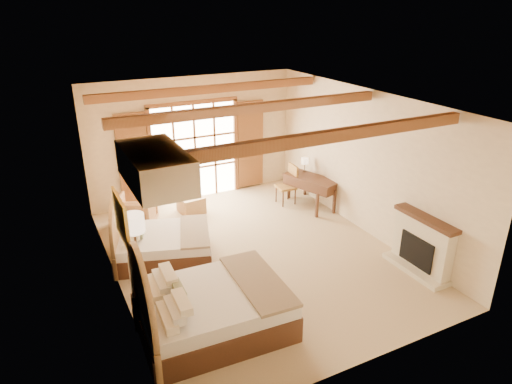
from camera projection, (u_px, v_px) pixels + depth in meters
floor at (254, 254)px, 9.54m from camera, size 7.00×7.00×0.00m
wall_back at (194, 139)px, 11.80m from camera, size 5.50×0.00×5.50m
wall_left at (110, 210)px, 7.78m from camera, size 0.00×7.00×7.00m
wall_right at (365, 162)px, 10.06m from camera, size 0.00×7.00×7.00m
ceiling at (254, 101)px, 8.30m from camera, size 7.00×7.00×0.00m
ceiling_beams at (254, 108)px, 8.35m from camera, size 5.39×4.60×0.18m
french_doors at (195, 152)px, 11.89m from camera, size 3.95×0.08×2.60m
fireplace at (421, 247)px, 8.77m from camera, size 0.46×1.40×1.16m
painting at (121, 218)px, 7.12m from camera, size 0.06×0.95×0.75m
canopy_valance at (155, 167)px, 5.75m from camera, size 0.70×1.40×0.45m
bed_near at (203, 308)px, 7.12m from camera, size 2.37×1.83×1.51m
bed_far at (157, 243)px, 9.20m from camera, size 2.28×1.92×1.23m
nightstand at (152, 303)px, 7.44m from camera, size 0.68×0.68×0.66m
floor_lamp at (134, 229)px, 7.44m from camera, size 0.36×0.36×1.71m
armchair at (136, 212)px, 10.54m from camera, size 1.13×1.14×0.78m
ottoman at (191, 204)px, 11.38m from camera, size 0.62×0.62×0.41m
desk at (311, 190)px, 11.67m from camera, size 1.05×1.56×0.77m
desk_chair at (287, 191)px, 11.85m from camera, size 0.48×0.48×1.03m
desk_lamp at (305, 161)px, 11.83m from camera, size 0.18×0.18×0.36m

